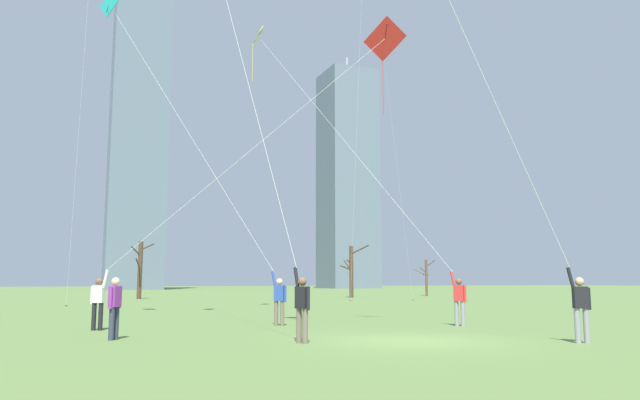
{
  "coord_description": "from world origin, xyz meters",
  "views": [
    {
      "loc": [
        -8.14,
        -13.86,
        1.5
      ],
      "look_at": [
        0.0,
        6.0,
        4.41
      ],
      "focal_mm": 34.01,
      "sensor_mm": 36.0,
      "label": 1
    }
  ],
  "objects_px": {
    "bystander_far_off_by_trees": "(115,305)",
    "kite_flyer_foreground_right_teal": "(233,219)",
    "distant_kite_low_near_trees_orange": "(360,31)",
    "kite_flyer_midfield_left_purple": "(262,149)",
    "bare_tree_rightmost": "(351,270)",
    "bare_tree_leftmost": "(140,269)",
    "bare_tree_center": "(426,276)",
    "kite_flyer_midfield_right_green": "(528,187)",
    "kite_flyer_far_back_red": "(178,228)",
    "kite_flyer_midfield_center_yellow": "(389,207)",
    "distant_kite_drifting_left_pink": "(387,84)"
  },
  "relations": [
    {
      "from": "kite_flyer_midfield_right_green",
      "to": "kite_flyer_far_back_red",
      "type": "relative_size",
      "value": 1.73
    },
    {
      "from": "kite_flyer_midfield_right_green",
      "to": "kite_flyer_midfield_left_purple",
      "type": "relative_size",
      "value": 0.89
    },
    {
      "from": "kite_flyer_far_back_red",
      "to": "distant_kite_low_near_trees_orange",
      "type": "xyz_separation_m",
      "value": [
        19.47,
        25.94,
        20.18
      ]
    },
    {
      "from": "kite_flyer_foreground_right_teal",
      "to": "kite_flyer_far_back_red",
      "type": "height_order",
      "value": "kite_flyer_foreground_right_teal"
    },
    {
      "from": "distant_kite_low_near_trees_orange",
      "to": "bystander_far_off_by_trees",
      "type": "bearing_deg",
      "value": -126.72
    },
    {
      "from": "kite_flyer_midfield_right_green",
      "to": "kite_flyer_foreground_right_teal",
      "type": "height_order",
      "value": "kite_flyer_midfield_right_green"
    },
    {
      "from": "kite_flyer_far_back_red",
      "to": "distant_kite_low_near_trees_orange",
      "type": "relative_size",
      "value": 0.37
    },
    {
      "from": "distant_kite_low_near_trees_orange",
      "to": "kite_flyer_midfield_left_purple",
      "type": "bearing_deg",
      "value": -120.75
    },
    {
      "from": "distant_kite_drifting_left_pink",
      "to": "bare_tree_leftmost",
      "type": "bearing_deg",
      "value": 139.35
    },
    {
      "from": "kite_flyer_far_back_red",
      "to": "bare_tree_leftmost",
      "type": "distance_m",
      "value": 36.29
    },
    {
      "from": "bystander_far_off_by_trees",
      "to": "bare_tree_leftmost",
      "type": "distance_m",
      "value": 39.36
    },
    {
      "from": "kite_flyer_midfield_center_yellow",
      "to": "distant_kite_low_near_trees_orange",
      "type": "height_order",
      "value": "distant_kite_low_near_trees_orange"
    },
    {
      "from": "bystander_far_off_by_trees",
      "to": "distant_kite_drifting_left_pink",
      "type": "relative_size",
      "value": 0.08
    },
    {
      "from": "bare_tree_rightmost",
      "to": "bare_tree_center",
      "type": "bearing_deg",
      "value": 17.22
    },
    {
      "from": "kite_flyer_foreground_right_teal",
      "to": "kite_flyer_midfield_right_green",
      "type": "bearing_deg",
      "value": -61.73
    },
    {
      "from": "kite_flyer_midfield_center_yellow",
      "to": "bare_tree_leftmost",
      "type": "xyz_separation_m",
      "value": [
        -5.83,
        35.07,
        -1.79
      ]
    },
    {
      "from": "distant_kite_low_near_trees_orange",
      "to": "bare_tree_rightmost",
      "type": "relative_size",
      "value": 5.76
    },
    {
      "from": "bystander_far_off_by_trees",
      "to": "distant_kite_low_near_trees_orange",
      "type": "height_order",
      "value": "distant_kite_low_near_trees_orange"
    },
    {
      "from": "kite_flyer_midfield_right_green",
      "to": "bare_tree_rightmost",
      "type": "relative_size",
      "value": 3.7
    },
    {
      "from": "kite_flyer_midfield_right_green",
      "to": "kite_flyer_midfield_center_yellow",
      "type": "height_order",
      "value": "kite_flyer_midfield_right_green"
    },
    {
      "from": "kite_flyer_midfield_left_purple",
      "to": "distant_kite_low_near_trees_orange",
      "type": "distance_m",
      "value": 39.47
    },
    {
      "from": "distant_kite_low_near_trees_orange",
      "to": "bare_tree_leftmost",
      "type": "bearing_deg",
      "value": 148.76
    },
    {
      "from": "kite_flyer_foreground_right_teal",
      "to": "distant_kite_low_near_trees_orange",
      "type": "xyz_separation_m",
      "value": [
        17.19,
        24.22,
        19.63
      ]
    },
    {
      "from": "distant_kite_low_near_trees_orange",
      "to": "kite_flyer_foreground_right_teal",
      "type": "bearing_deg",
      "value": -125.37
    },
    {
      "from": "kite_flyer_midfield_right_green",
      "to": "bystander_far_off_by_trees",
      "type": "height_order",
      "value": "kite_flyer_midfield_right_green"
    },
    {
      "from": "kite_flyer_midfield_right_green",
      "to": "distant_kite_drifting_left_pink",
      "type": "distance_m",
      "value": 34.54
    },
    {
      "from": "kite_flyer_foreground_right_teal",
      "to": "bystander_far_off_by_trees",
      "type": "distance_m",
      "value": 6.9
    },
    {
      "from": "distant_kite_low_near_trees_orange",
      "to": "distant_kite_drifting_left_pink",
      "type": "xyz_separation_m",
      "value": [
        0.17,
        -4.41,
        -6.14
      ]
    },
    {
      "from": "kite_flyer_foreground_right_teal",
      "to": "bystander_far_off_by_trees",
      "type": "relative_size",
      "value": 8.78
    },
    {
      "from": "kite_flyer_midfield_center_yellow",
      "to": "kite_flyer_midfield_left_purple",
      "type": "bearing_deg",
      "value": -142.37
    },
    {
      "from": "bystander_far_off_by_trees",
      "to": "kite_flyer_foreground_right_teal",
      "type": "bearing_deg",
      "value": 46.84
    },
    {
      "from": "kite_flyer_foreground_right_teal",
      "to": "kite_flyer_far_back_red",
      "type": "xyz_separation_m",
      "value": [
        -2.27,
        -1.71,
        -0.55
      ]
    },
    {
      "from": "kite_flyer_foreground_right_teal",
      "to": "kite_flyer_far_back_red",
      "type": "distance_m",
      "value": 2.9
    },
    {
      "from": "distant_kite_low_near_trees_orange",
      "to": "distant_kite_drifting_left_pink",
      "type": "relative_size",
      "value": 1.38
    },
    {
      "from": "kite_flyer_foreground_right_teal",
      "to": "bare_tree_rightmost",
      "type": "relative_size",
      "value": 2.84
    },
    {
      "from": "kite_flyer_midfield_left_purple",
      "to": "bare_tree_leftmost",
      "type": "bearing_deg",
      "value": 88.61
    },
    {
      "from": "bystander_far_off_by_trees",
      "to": "bare_tree_leftmost",
      "type": "height_order",
      "value": "bare_tree_leftmost"
    },
    {
      "from": "kite_flyer_midfield_right_green",
      "to": "bare_tree_rightmost",
      "type": "distance_m",
      "value": 43.77
    },
    {
      "from": "kite_flyer_midfield_left_purple",
      "to": "bare_tree_center",
      "type": "xyz_separation_m",
      "value": [
        30.82,
        40.77,
        -2.98
      ]
    },
    {
      "from": "kite_flyer_midfield_center_yellow",
      "to": "bystander_far_off_by_trees",
      "type": "xyz_separation_m",
      "value": [
        -10.4,
        -3.99,
        -3.54
      ]
    },
    {
      "from": "kite_flyer_midfield_left_purple",
      "to": "distant_kite_low_near_trees_orange",
      "type": "height_order",
      "value": "distant_kite_low_near_trees_orange"
    },
    {
      "from": "kite_flyer_midfield_right_green",
      "to": "kite_flyer_midfield_left_purple",
      "type": "distance_m",
      "value": 7.06
    },
    {
      "from": "kite_flyer_far_back_red",
      "to": "bystander_far_off_by_trees",
      "type": "distance_m",
      "value": 4.21
    },
    {
      "from": "kite_flyer_far_back_red",
      "to": "bystander_far_off_by_trees",
      "type": "height_order",
      "value": "kite_flyer_far_back_red"
    },
    {
      "from": "bare_tree_leftmost",
      "to": "bare_tree_rightmost",
      "type": "height_order",
      "value": "bare_tree_leftmost"
    },
    {
      "from": "kite_flyer_foreground_right_teal",
      "to": "bare_tree_leftmost",
      "type": "distance_m",
      "value": 34.5
    },
    {
      "from": "kite_flyer_midfield_right_green",
      "to": "bare_tree_leftmost",
      "type": "height_order",
      "value": "kite_flyer_midfield_right_green"
    },
    {
      "from": "kite_flyer_midfield_right_green",
      "to": "bare_tree_rightmost",
      "type": "xyz_separation_m",
      "value": [
        14.5,
        41.28,
        -1.24
      ]
    },
    {
      "from": "bare_tree_leftmost",
      "to": "kite_flyer_midfield_left_purple",
      "type": "bearing_deg",
      "value": -91.39
    },
    {
      "from": "kite_flyer_far_back_red",
      "to": "bare_tree_leftmost",
      "type": "relative_size",
      "value": 2.1
    }
  ]
}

